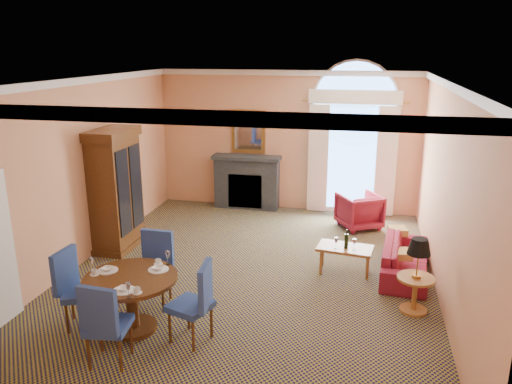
% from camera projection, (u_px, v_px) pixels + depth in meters
% --- Properties ---
extents(ground, '(7.50, 7.50, 0.00)m').
position_uv_depth(ground, '(250.00, 274.00, 8.42)').
color(ground, '#14123B').
rests_on(ground, ground).
extents(room_envelope, '(6.04, 7.52, 3.45)m').
position_uv_depth(room_envelope, '(257.00, 120.00, 8.35)').
color(room_envelope, tan).
rests_on(room_envelope, ground).
extents(armoire, '(0.65, 1.15, 2.27)m').
position_uv_depth(armoire, '(116.00, 192.00, 9.30)').
color(armoire, '#40230E').
rests_on(armoire, ground).
extents(dining_table, '(1.24, 1.24, 0.98)m').
position_uv_depth(dining_table, '(131.00, 291.00, 6.61)').
color(dining_table, '#40230E').
rests_on(dining_table, ground).
extents(dining_chair_north, '(0.54, 0.54, 1.09)m').
position_uv_depth(dining_chair_north, '(155.00, 263.00, 7.35)').
color(dining_chair_north, navy).
rests_on(dining_chair_north, ground).
extents(dining_chair_south, '(0.55, 0.55, 1.09)m').
position_uv_depth(dining_chair_south, '(104.00, 320.00, 5.81)').
color(dining_chair_south, navy).
rests_on(dining_chair_south, ground).
extents(dining_chair_east, '(0.62, 0.62, 1.09)m').
position_uv_depth(dining_chair_east, '(197.00, 298.00, 6.32)').
color(dining_chair_east, navy).
rests_on(dining_chair_east, ground).
extents(dining_chair_west, '(0.63, 0.63, 1.09)m').
position_uv_depth(dining_chair_west, '(74.00, 283.00, 6.72)').
color(dining_chair_west, navy).
rests_on(dining_chair_west, ground).
extents(sofa, '(0.88, 1.89, 0.54)m').
position_uv_depth(sofa, '(405.00, 259.00, 8.37)').
color(sofa, maroon).
rests_on(sofa, ground).
extents(armchair, '(1.09, 1.10, 0.74)m').
position_uv_depth(armchair, '(359.00, 211.00, 10.50)').
color(armchair, maroon).
rests_on(armchair, ground).
extents(coffee_table, '(0.97, 0.62, 0.79)m').
position_uv_depth(coffee_table, '(345.00, 249.00, 8.36)').
color(coffee_table, '#AD6D34').
rests_on(coffee_table, ground).
extents(side_table, '(0.54, 0.54, 1.10)m').
position_uv_depth(side_table, '(417.00, 266.00, 7.04)').
color(side_table, '#AD6D34').
rests_on(side_table, ground).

